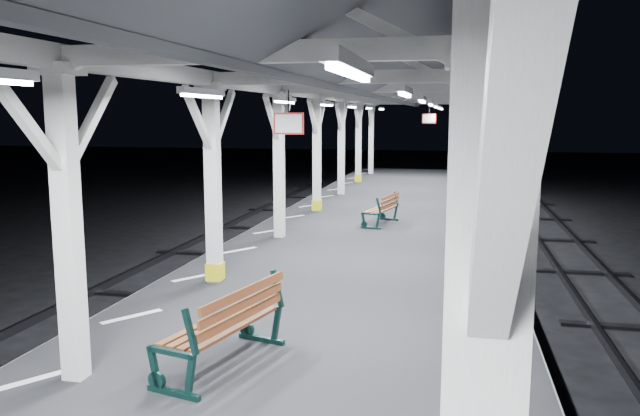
% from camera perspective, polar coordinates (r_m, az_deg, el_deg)
% --- Properties ---
extents(ground, '(120.00, 120.00, 0.00)m').
position_cam_1_polar(ground, '(8.77, -1.67, -17.19)').
color(ground, black).
rests_on(ground, ground).
extents(platform, '(6.00, 50.00, 1.00)m').
position_cam_1_polar(platform, '(8.57, -1.69, -14.18)').
color(platform, black).
rests_on(platform, ground).
extents(hazard_stripes_left, '(1.00, 48.00, 0.01)m').
position_cam_1_polar(hazard_stripes_left, '(9.26, -16.81, -9.47)').
color(hazard_stripes_left, silver).
rests_on(hazard_stripes_left, platform).
extents(hazard_stripes_right, '(1.00, 48.00, 0.01)m').
position_cam_1_polar(hazard_stripes_right, '(8.18, 15.57, -11.82)').
color(hazard_stripes_right, silver).
rests_on(hazard_stripes_right, platform).
extents(canopy, '(5.40, 49.00, 4.65)m').
position_cam_1_polar(canopy, '(7.92, -1.85, 13.96)').
color(canopy, silver).
rests_on(canopy, platform).
extents(bench_mid, '(1.05, 1.86, 0.95)m').
position_cam_1_polar(bench_mid, '(7.10, -8.32, -10.44)').
color(bench_mid, '#0E2A27').
rests_on(bench_mid, platform).
extents(bench_far, '(0.84, 1.55, 0.80)m').
position_cam_1_polar(bench_far, '(16.06, 5.84, -0.04)').
color(bench_far, '#0E2A27').
rests_on(bench_far, platform).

